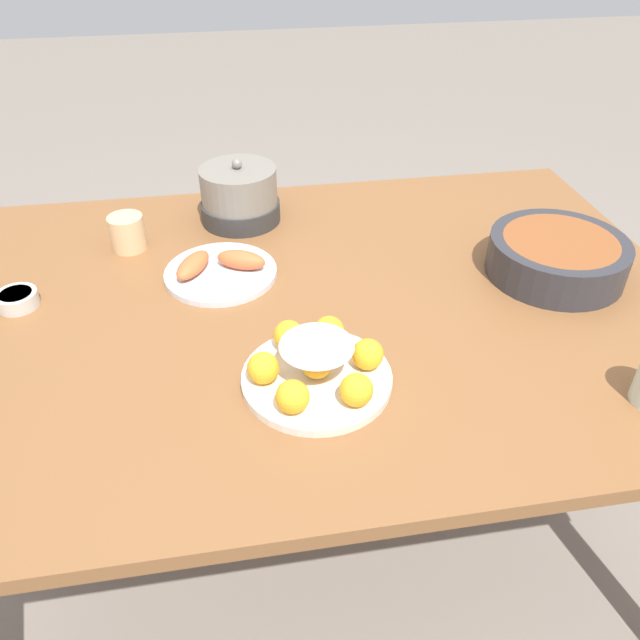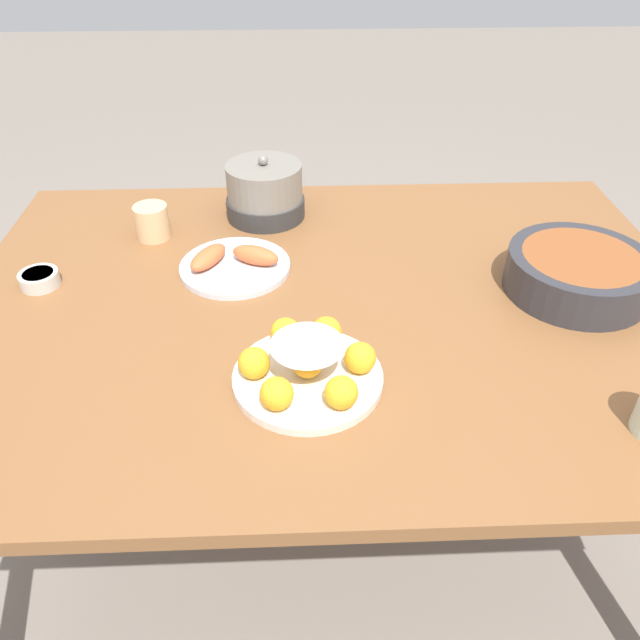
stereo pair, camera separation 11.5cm
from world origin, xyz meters
name	(u,v)px [view 1 (the left image)]	position (x,y,z in m)	size (l,w,h in m)	color
ground_plane	(322,518)	(0.00, 0.00, 0.00)	(12.00, 12.00, 0.00)	slate
dining_table	(323,329)	(0.00, 0.00, 0.66)	(1.53, 1.09, 0.74)	brown
cake_plate	(316,367)	(-0.05, -0.24, 0.77)	(0.26, 0.26, 0.09)	silver
serving_bowl	(557,256)	(0.51, 0.01, 0.78)	(0.29, 0.29, 0.08)	#2D2D33
sauce_bowl	(17,299)	(-0.61, 0.08, 0.75)	(0.08, 0.08, 0.03)	beige
seafood_platter	(220,270)	(-0.20, 0.12, 0.75)	(0.24, 0.24, 0.06)	silver
cup_far	(128,233)	(-0.40, 0.28, 0.78)	(0.08, 0.08, 0.08)	#DBB27F
warming_pot	(240,195)	(-0.14, 0.38, 0.80)	(0.19, 0.19, 0.16)	#2D2D2D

